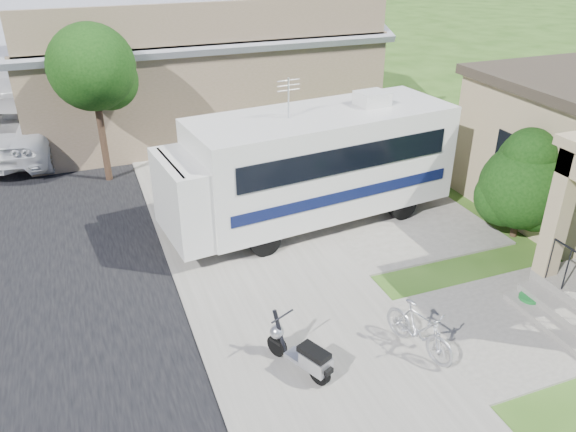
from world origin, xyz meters
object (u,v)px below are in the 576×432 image
object	(u,v)px
shrub	(524,182)
motorhome	(312,163)
bicycle	(419,332)
scooter	(302,354)
pickup_truck	(19,124)
van	(19,77)
garden_hose	(529,302)

from	to	relation	value
shrub	motorhome	bearing A→B (deg)	151.06
motorhome	bicycle	world-z (taller)	motorhome
motorhome	scooter	world-z (taller)	motorhome
pickup_truck	shrub	bearing A→B (deg)	148.80
scooter	van	bearing A→B (deg)	78.97
shrub	scooter	distance (m)	7.34
van	garden_hose	distance (m)	23.08
motorhome	shrub	distance (m)	5.07
scooter	garden_hose	xyz separation A→B (m)	(5.01, 0.17, -0.33)
motorhome	shrub	size ratio (longest dim) A/B	2.71
garden_hose	scooter	bearing A→B (deg)	-178.04
garden_hose	bicycle	bearing A→B (deg)	-172.03
van	pickup_truck	bearing A→B (deg)	-94.68
scooter	bicycle	xyz separation A→B (m)	(2.12, -0.23, 0.04)
motorhome	scooter	bearing A→B (deg)	-121.16
scooter	pickup_truck	size ratio (longest dim) A/B	0.21
van	garden_hose	xyz separation A→B (m)	(10.11, -20.73, -0.77)
pickup_truck	scooter	bearing A→B (deg)	121.42
garden_hose	shrub	bearing A→B (deg)	54.76
bicycle	pickup_truck	bearing A→B (deg)	101.89
pickup_truck	van	size ratio (longest dim) A/B	1.10
shrub	pickup_truck	size ratio (longest dim) A/B	0.43
shrub	garden_hose	xyz separation A→B (m)	(-1.76, -2.49, -1.32)
scooter	bicycle	distance (m)	2.14
scooter	bicycle	world-z (taller)	scooter
shrub	scooter	world-z (taller)	shrub
pickup_truck	bicycle	bearing A→B (deg)	128.62
motorhome	garden_hose	distance (m)	5.82
scooter	motorhome	bearing A→B (deg)	40.74
bicycle	garden_hose	xyz separation A→B (m)	(2.89, 0.40, -0.37)
bicycle	shrub	bearing A→B (deg)	16.97
scooter	bicycle	bearing A→B (deg)	-31.00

